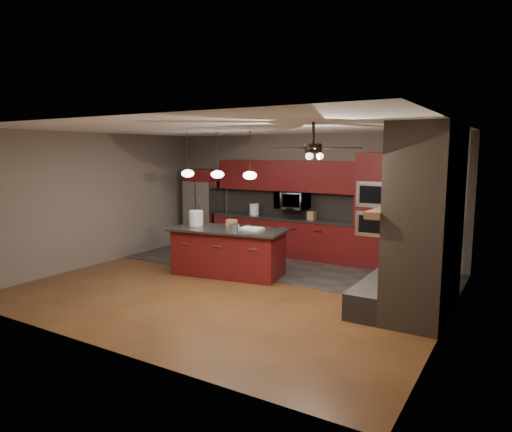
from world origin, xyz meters
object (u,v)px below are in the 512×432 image
Objects in this scene: counter_box at (311,216)px; cardboard_box at (232,223)px; paint_tray at (252,229)px; white_bucket at (196,218)px; kitchen_island at (228,251)px; counter_bucket at (254,209)px; oven_tower at (377,211)px; microwave at (292,200)px; refrigerator at (204,208)px; paint_can at (234,228)px.

cardboard_box is at bearing -112.17° from counter_box.
white_bucket is at bearing -174.48° from paint_tray.
counter_bucket is at bearing 98.62° from kitchen_island.
cardboard_box is at bearing 158.88° from paint_tray.
paint_tray is 1.63× the size of counter_bucket.
counter_bucket reaches higher than kitchen_island.
oven_tower reaches higher than white_bucket.
microwave is 1.74× the size of paint_tray.
oven_tower is 9.19× the size of counter_bucket.
counter_box is at bearing -178.32° from oven_tower.
counter_bucket is (1.44, 0.08, 0.05)m from refrigerator.
refrigerator reaches higher than paint_tray.
cardboard_box is at bearing -104.74° from microwave.
refrigerator is 6.48× the size of white_bucket.
microwave is at bearing 88.42° from paint_can.
microwave is 2.33m from paint_can.
paint_tray reaches higher than kitchen_island.
microwave is 2.43m from white_bucket.
white_bucket is 1.24m from paint_tray.
oven_tower is 7.84× the size of white_bucket.
counter_bucket is 1.43× the size of counter_box.
microwave is 2.04m from paint_tray.
white_bucket is at bearing -119.72° from counter_box.
oven_tower is 13.17× the size of counter_box.
counter_bucket is (0.09, 2.11, -0.04)m from white_bucket.
refrigerator is at bearing 137.53° from paint_can.
kitchen_island is at bearing 2.31° from white_bucket.
oven_tower reaches higher than paint_can.
refrigerator reaches higher than counter_box.
kitchen_island is 2.26m from counter_bucket.
refrigerator is 3.22m from paint_can.
paint_can is 0.46× the size of paint_tray.
white_bucket is 2.12m from counter_bucket.
microwave is 2.46m from refrigerator.
white_bucket is at bearing -145.49° from oven_tower.
white_bucket is 1.56× the size of paint_can.
oven_tower is at bearing 44.88° from paint_tray.
paint_can is 2.44m from counter_bucket.
kitchen_island is 7.83× the size of white_bucket.
paint_tray is 0.64m from cardboard_box.
refrigerator is (-2.44, -0.13, -0.32)m from microwave.
paint_tray is (0.20, 0.30, -0.04)m from paint_can.
paint_can is at bearing -7.92° from white_bucket.
white_bucket is 1.57× the size of cardboard_box.
counter_bucket reaches higher than paint_tray.
paint_can is at bearing -67.56° from counter_bucket.
counter_bucket is at bearing 179.86° from oven_tower.
oven_tower is 2.69m from paint_tray.
paint_tray is (0.13, -2.01, -0.36)m from microwave.
cardboard_box reaches higher than paint_tray.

